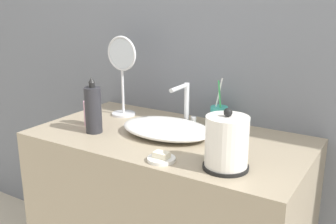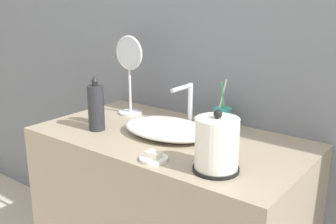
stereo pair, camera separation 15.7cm
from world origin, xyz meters
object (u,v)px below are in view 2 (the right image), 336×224
Objects in this scene: lotion_bottle at (95,111)px; vanity_mirror at (129,69)px; faucet at (189,103)px; electric_kettle at (217,147)px; toothbrush_cup at (222,117)px; shampoo_bottle at (96,107)px.

lotion_bottle is 0.39× the size of vanity_mirror.
lotion_bottle is 0.26m from vanity_mirror.
faucet is 1.28× the size of lotion_bottle.
electric_kettle reaches higher than lotion_bottle.
toothbrush_cup is (0.13, 0.07, -0.06)m from faucet.
electric_kettle is at bearing -9.04° from lotion_bottle.
faucet is 0.80× the size of shampoo_bottle.
vanity_mirror is (0.02, 0.20, 0.16)m from lotion_bottle.
vanity_mirror is (-0.33, -0.01, 0.11)m from faucet.
toothbrush_cup is (-0.21, 0.40, -0.04)m from electric_kettle.
faucet is 0.35m from vanity_mirror.
vanity_mirror reaches higher than electric_kettle.
faucet is at bearing -149.30° from toothbrush_cup.
toothbrush_cup reaches higher than lotion_bottle.
faucet is at bearing 1.95° from vanity_mirror.
toothbrush_cup is 0.89× the size of shampoo_bottle.
vanity_mirror reaches higher than lotion_bottle.
electric_kettle is 0.62m from shampoo_bottle.
shampoo_bottle is (-0.41, -0.35, 0.05)m from toothbrush_cup.
vanity_mirror reaches higher than shampoo_bottle.
shampoo_bottle is at bearing -135.37° from faucet.
vanity_mirror is at bearing -178.05° from faucet.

